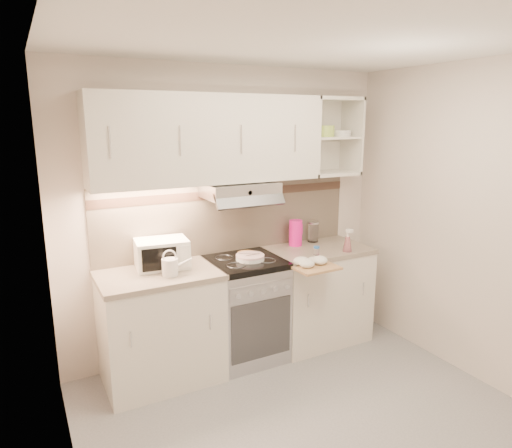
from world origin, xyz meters
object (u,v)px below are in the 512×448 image
Objects in this scene: microwave at (162,254)px; cutting_board at (314,267)px; watering_can at (171,266)px; pink_pitcher at (296,233)px; electric_range at (245,309)px; spray_bottle at (348,242)px; glass_jar at (313,232)px; plate_stack at (250,257)px.

cutting_board is at bearing -16.32° from microwave.
microwave is 1.83× the size of watering_can.
pink_pitcher is at bearing 8.86° from microwave.
electric_range is 0.71m from cutting_board.
microwave is 1.24m from cutting_board.
spray_bottle is 0.50m from cutting_board.
watering_can is (0.00, -0.22, -0.04)m from microwave.
watering_can is 1.20× the size of glass_jar.
watering_can is at bearing 165.81° from cutting_board.
spray_bottle is at bearing 7.52° from watering_can.
watering_can reaches higher than electric_range.
plate_stack is 0.99× the size of pink_pitcher.
pink_pitcher is at bearing -171.59° from glass_jar.
electric_range is 0.85m from pink_pitcher.
microwave reaches higher than glass_jar.
cutting_board is at bearing -175.29° from spray_bottle.
spray_bottle is (0.91, -0.22, 0.53)m from electric_range.
plate_stack reaches higher than electric_range.
electric_range is 4.10× the size of spray_bottle.
spray_bottle is (0.30, -0.39, -0.04)m from pink_pitcher.
pink_pitcher is (0.61, 0.17, 0.57)m from electric_range.
watering_can reaches higher than glass_jar.
microwave is 1.80× the size of plate_stack.
microwave is at bearing 170.27° from electric_range.
plate_stack is 0.85m from glass_jar.
electric_range is at bearing -166.54° from glass_jar.
spray_bottle reaches higher than glass_jar.
watering_can reaches higher than cutting_board.
cutting_board is at bearing -124.46° from glass_jar.
watering_can is 1.32m from pink_pitcher.
spray_bottle is at bearing -11.46° from plate_stack.
glass_jar is 0.55× the size of cutting_board.
cutting_board is at bearing -37.25° from plate_stack.
pink_pitcher is at bearing 23.56° from watering_can.
spray_bottle is (1.59, -0.11, 0.01)m from watering_can.
plate_stack is (0.03, -0.04, 0.47)m from electric_range.
plate_stack is 1.22× the size of glass_jar.
pink_pitcher is (1.29, 0.05, 0.01)m from microwave.
glass_jar is 0.43m from spray_bottle.
pink_pitcher is 1.23× the size of glass_jar.
glass_jar reaches higher than cutting_board.
watering_can is 0.98× the size of pink_pitcher.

